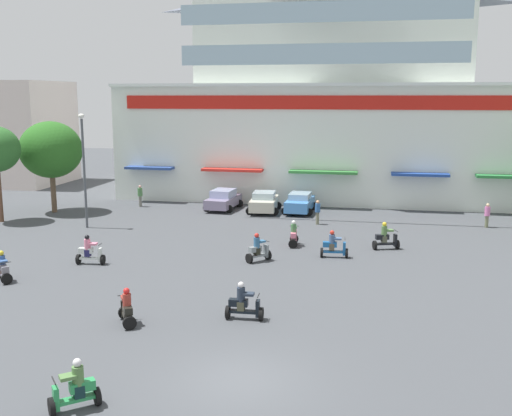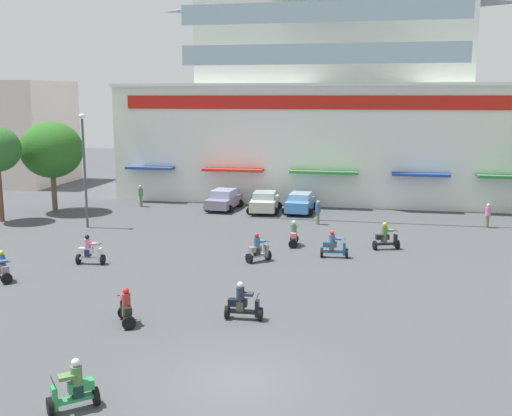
% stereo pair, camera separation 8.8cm
% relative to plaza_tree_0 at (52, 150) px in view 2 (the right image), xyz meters
% --- Properties ---
extents(ground_plane, '(128.00, 128.00, 0.00)m').
position_rel_plaza_tree_0_xyz_m(ground_plane, '(19.78, -10.91, -4.70)').
color(ground_plane, '#43454A').
extents(colonial_building, '(35.17, 19.32, 18.95)m').
position_rel_plaza_tree_0_xyz_m(colonial_building, '(19.78, 13.14, 3.48)').
color(colonial_building, white).
rests_on(colonial_building, ground).
extents(plaza_tree_0, '(4.64, 4.43, 6.82)m').
position_rel_plaza_tree_0_xyz_m(plaza_tree_0, '(0.00, 0.00, 0.00)').
color(plaza_tree_0, brown).
rests_on(plaza_tree_0, ground).
extents(parked_car_0, '(2.59, 4.19, 1.55)m').
position_rel_plaza_tree_0_xyz_m(parked_car_0, '(12.26, 3.54, -3.93)').
color(parked_car_0, gray).
rests_on(parked_car_0, ground).
extents(parked_car_1, '(2.62, 3.99, 1.56)m').
position_rel_plaza_tree_0_xyz_m(parked_car_1, '(15.55, 3.05, -3.92)').
color(parked_car_1, beige).
rests_on(parked_car_1, ground).
extents(parked_car_2, '(2.43, 4.08, 1.50)m').
position_rel_plaza_tree_0_xyz_m(parked_car_2, '(18.22, 3.40, -3.94)').
color(parked_car_2, '#4485CF').
rests_on(parked_car_2, ground).
extents(scooter_rider_0, '(1.57, 0.95, 1.60)m').
position_rel_plaza_tree_0_xyz_m(scooter_rider_0, '(24.40, -6.56, -4.04)').
color(scooter_rider_0, black).
rests_on(scooter_rider_0, ground).
extents(scooter_rider_1, '(1.49, 0.58, 1.53)m').
position_rel_plaza_tree_0_xyz_m(scooter_rider_1, '(18.80, -18.86, -4.08)').
color(scooter_rider_1, black).
rests_on(scooter_rider_1, ground).
extents(scooter_rider_2, '(1.52, 0.63, 1.51)m').
position_rel_plaza_tree_0_xyz_m(scooter_rider_2, '(21.61, -8.92, -4.07)').
color(scooter_rider_2, black).
rests_on(scooter_rider_2, ground).
extents(scooter_rider_3, '(1.31, 1.36, 1.56)m').
position_rel_plaza_tree_0_xyz_m(scooter_rider_3, '(17.75, -10.51, -4.06)').
color(scooter_rider_3, black).
rests_on(scooter_rider_3, ground).
extents(scooter_rider_4, '(0.63, 1.49, 1.54)m').
position_rel_plaza_tree_0_xyz_m(scooter_rider_4, '(19.13, -6.78, -4.06)').
color(scooter_rider_4, black).
rests_on(scooter_rider_4, ground).
extents(scooter_rider_5, '(1.40, 1.29, 1.51)m').
position_rel_plaza_tree_0_xyz_m(scooter_rider_5, '(15.69, -26.54, -4.09)').
color(scooter_rider_5, black).
rests_on(scooter_rider_5, ground).
extents(scooter_rider_7, '(1.50, 0.69, 1.57)m').
position_rel_plaza_tree_0_xyz_m(scooter_rider_7, '(9.25, -12.74, -4.05)').
color(scooter_rider_7, black).
rests_on(scooter_rider_7, ground).
extents(scooter_rider_8, '(1.14, 1.41, 1.50)m').
position_rel_plaza_tree_0_xyz_m(scooter_rider_8, '(14.53, -20.25, -4.09)').
color(scooter_rider_8, black).
rests_on(scooter_rider_8, ground).
extents(scooter_rider_9, '(1.38, 1.36, 1.46)m').
position_rel_plaza_tree_0_xyz_m(scooter_rider_9, '(6.53, -16.20, -4.10)').
color(scooter_rider_9, black).
rests_on(scooter_rider_9, ground).
extents(pedestrian_0, '(0.38, 0.38, 1.72)m').
position_rel_plaza_tree_0_xyz_m(pedestrian_0, '(5.51, 3.40, -3.73)').
color(pedestrian_0, slate).
rests_on(pedestrian_0, ground).
extents(pedestrian_1, '(0.45, 0.45, 1.63)m').
position_rel_plaza_tree_0_xyz_m(pedestrian_1, '(31.10, 0.70, -3.78)').
color(pedestrian_1, '#6A6E4F').
rests_on(pedestrian_1, ground).
extents(pedestrian_2, '(0.49, 0.49, 1.67)m').
position_rel_plaza_tree_0_xyz_m(pedestrian_2, '(19.92, -0.53, -3.75)').
color(pedestrian_2, '#6B6B54').
rests_on(pedestrian_2, ground).
extents(streetlamp_near, '(0.40, 0.40, 7.52)m').
position_rel_plaza_tree_0_xyz_m(streetlamp_near, '(4.96, -4.57, -0.36)').
color(streetlamp_near, '#474C51').
rests_on(streetlamp_near, ground).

